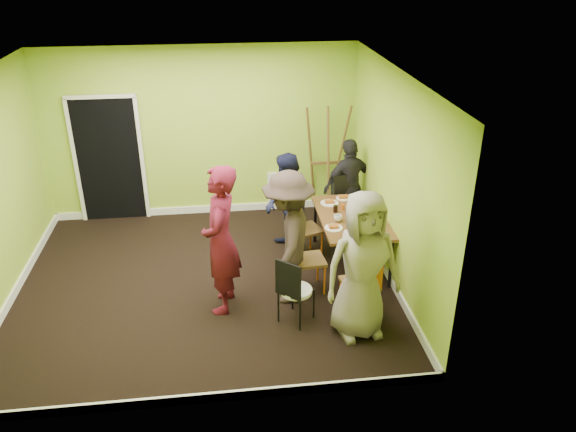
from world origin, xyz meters
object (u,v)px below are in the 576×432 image
at_px(easel, 326,161).
at_px(person_left_near, 288,238).
at_px(person_standing, 221,240).
at_px(person_left_far, 287,206).
at_px(thermos, 356,210).
at_px(person_front_end, 362,266).
at_px(chair_front_end, 363,280).
at_px(blue_bottle, 374,219).
at_px(chair_left_near, 303,254).
at_px(orange_bottle, 342,207).
at_px(chair_bentwood, 293,288).
at_px(chair_back_end, 346,193).
at_px(chair_left_far, 301,225).
at_px(person_back_end, 349,186).
at_px(dining_table, 351,220).

relative_size(easel, person_left_near, 1.07).
distance_m(person_standing, person_left_far, 1.60).
relative_size(thermos, person_front_end, 0.12).
bearing_deg(chair_front_end, blue_bottle, 60.09).
bearing_deg(chair_left_near, person_left_far, 179.32).
distance_m(orange_bottle, person_standing, 2.05).
relative_size(chair_bentwood, person_left_far, 0.58).
relative_size(chair_back_end, person_left_near, 0.57).
height_order(chair_left_near, person_front_end, person_front_end).
distance_m(person_left_far, person_left_near, 1.18).
bearing_deg(chair_bentwood, chair_left_far, 119.39).
distance_m(person_back_end, person_front_end, 2.65).
bearing_deg(dining_table, person_left_near, -142.38).
bearing_deg(thermos, blue_bottle, -54.87).
bearing_deg(chair_back_end, person_left_near, 43.52).
relative_size(chair_left_far, chair_back_end, 0.97).
bearing_deg(chair_left_near, dining_table, 122.97).
bearing_deg(orange_bottle, person_back_end, 70.48).
height_order(chair_left_far, chair_bentwood, chair_left_far).
bearing_deg(person_front_end, person_left_far, 98.55).
distance_m(person_left_far, person_front_end, 2.07).
relative_size(chair_back_end, orange_bottle, 13.33).
relative_size(chair_back_end, chair_front_end, 1.00).
distance_m(chair_left_near, chair_front_end, 0.95).
height_order(chair_back_end, person_standing, person_standing).
height_order(chair_back_end, person_left_far, person_left_far).
xyz_separation_m(thermos, person_standing, (-1.86, -0.81, 0.09)).
bearing_deg(person_back_end, easel, -89.13).
relative_size(chair_bentwood, easel, 0.47).
bearing_deg(person_left_near, person_left_far, -170.67).
distance_m(dining_table, chair_left_near, 0.99).
relative_size(easel, thermos, 8.88).
distance_m(chair_bentwood, blue_bottle, 1.61).
bearing_deg(chair_left_far, dining_table, 52.21).
bearing_deg(blue_bottle, person_back_end, 91.32).
xyz_separation_m(chair_front_end, person_standing, (-1.65, 0.48, 0.39)).
bearing_deg(easel, chair_bentwood, -107.40).
xyz_separation_m(person_standing, person_left_near, (0.83, 0.09, -0.08)).
xyz_separation_m(person_standing, person_front_end, (1.57, -0.72, -0.05)).
relative_size(chair_left_near, person_front_end, 0.53).
xyz_separation_m(chair_left_far, orange_bottle, (0.59, 0.01, 0.25)).
bearing_deg(person_front_end, person_standing, 146.99).
bearing_deg(chair_bentwood, blue_bottle, 80.34).
height_order(thermos, orange_bottle, thermos).
bearing_deg(chair_left_far, chair_back_end, 111.29).
bearing_deg(thermos, chair_back_end, 85.85).
bearing_deg(person_standing, orange_bottle, 131.26).
relative_size(chair_front_end, person_standing, 0.52).
height_order(chair_left_far, chair_left_near, chair_left_far).
xyz_separation_m(easel, person_standing, (-1.78, -2.60, 0.02)).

